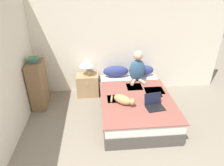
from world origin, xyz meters
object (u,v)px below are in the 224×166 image
Objects in this scene: pillow_far at (141,70)px; nightstand at (88,85)px; table_lamp at (86,63)px; person_sitting at (137,68)px; laptop_open at (154,105)px; bed at (135,104)px; bookshelf at (38,85)px; cat_tabby at (123,100)px; pillow_near at (116,71)px; book_stack_top at (33,60)px.

pillow_far is 1.35m from nightstand.
nightstand is 1.28× the size of table_lamp.
laptop_open is (0.12, -1.08, -0.26)m from person_sitting.
pillow_far is 0.85× the size of person_sitting.
bed is 0.61m from laptop_open.
person_sitting reaches higher than table_lamp.
bed is 1.45m from table_lamp.
laptop_open is 0.35× the size of bookshelf.
bed is 4.62× the size of cat_tabby.
bookshelf reaches higher than pillow_far.
person_sitting reaches higher than bookshelf.
table_lamp reaches higher than bed.
pillow_near is at bearing 2.67° from table_lamp.
pillow_near is 0.62m from pillow_far.
pillow_near is 1.79m from bookshelf.
bookshelf is at bearing -160.93° from nightstand.
laptop_open is (0.26, -0.47, 0.29)m from bed.
bed is at bearing -70.74° from pillow_near.
bed is 3.86× the size of nightstand.
book_stack_top reaches higher than laptop_open.
person_sitting reaches higher than book_stack_top.
pillow_near is 1.21m from cat_tabby.
cat_tabby is at bearing -59.04° from table_lamp.
bookshelf is (-1.05, -0.36, 0.26)m from nightstand.
book_stack_top is at bearing -165.64° from cat_tabby.
nightstand is at bearing 160.22° from cat_tabby.
table_lamp is at bearing -178.60° from pillow_far.
laptop_open is 2.58m from book_stack_top.
book_stack_top is (-2.05, 0.49, 0.88)m from bed.
pillow_far is 1.36× the size of cat_tabby.
nightstand is 0.58m from table_lamp.
nightstand is (-1.26, 1.33, -0.25)m from laptop_open.
pillow_near is at bearing 104.31° from laptop_open.
nightstand is at bearing 19.06° from book_stack_top.
person_sitting is 2.22m from bookshelf.
bed is at bearing -13.47° from bookshelf.
pillow_near reaches higher than cat_tabby.
laptop_open is (-0.04, -1.36, -0.08)m from pillow_far.
nightstand is (-1.00, 0.85, 0.04)m from bed.
pillow_near is at bearing 2.81° from nightstand.
bed is at bearing -109.22° from pillow_far.
table_lamp is (-0.00, 0.00, 0.58)m from nightstand.
pillow_near is 1.48m from laptop_open.
bed is at bearing -40.56° from nightstand.
nightstand is at bearing 167.93° from person_sitting.
bookshelf is 4.69× the size of book_stack_top.
laptop_open is (0.56, -0.15, -0.04)m from cat_tabby.
pillow_far is 1.14× the size of nightstand.
person_sitting is at bearing 104.06° from cat_tabby.
nightstand is (-0.71, 1.18, -0.29)m from cat_tabby.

